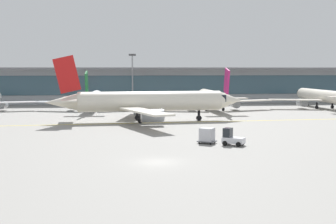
{
  "coord_description": "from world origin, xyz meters",
  "views": [
    {
      "loc": [
        -4.2,
        -44.8,
        9.29
      ],
      "look_at": [
        3.64,
        21.17,
        3.0
      ],
      "focal_mm": 49.03,
      "sensor_mm": 36.0,
      "label": 1
    }
  ],
  "objects_px": {
    "gate_airplane_2": "(93,99)",
    "cargo_dolly_lead": "(207,135)",
    "gate_airplane_3": "(213,98)",
    "gate_airplane_4": "(322,96)",
    "apron_light_mast_1": "(132,77)",
    "baggage_tug": "(232,138)",
    "taxiing_regional_jet": "(148,102)"
  },
  "relations": [
    {
      "from": "gate_airplane_2",
      "to": "cargo_dolly_lead",
      "type": "bearing_deg",
      "value": -157.62
    },
    {
      "from": "gate_airplane_2",
      "to": "gate_airplane_3",
      "type": "xyz_separation_m",
      "value": [
        26.89,
        -2.31,
        0.18
      ]
    },
    {
      "from": "gate_airplane_4",
      "to": "gate_airplane_3",
      "type": "bearing_deg",
      "value": 92.43
    },
    {
      "from": "gate_airplane_2",
      "to": "gate_airplane_4",
      "type": "height_order",
      "value": "gate_airplane_4"
    },
    {
      "from": "apron_light_mast_1",
      "to": "gate_airplane_3",
      "type": "bearing_deg",
      "value": -46.1
    },
    {
      "from": "apron_light_mast_1",
      "to": "baggage_tug",
      "type": "bearing_deg",
      "value": -81.82
    },
    {
      "from": "gate_airplane_2",
      "to": "taxiing_regional_jet",
      "type": "relative_size",
      "value": 0.77
    },
    {
      "from": "gate_airplane_2",
      "to": "baggage_tug",
      "type": "xyz_separation_m",
      "value": [
        18.86,
        -49.15,
        -1.77
      ]
    },
    {
      "from": "gate_airplane_4",
      "to": "cargo_dolly_lead",
      "type": "xyz_separation_m",
      "value": [
        -37.23,
        -46.98,
        -1.79
      ]
    },
    {
      "from": "gate_airplane_2",
      "to": "gate_airplane_4",
      "type": "distance_m",
      "value": 53.39
    },
    {
      "from": "gate_airplane_2",
      "to": "taxiing_regional_jet",
      "type": "bearing_deg",
      "value": -151.55
    },
    {
      "from": "cargo_dolly_lead",
      "to": "gate_airplane_2",
      "type": "bearing_deg",
      "value": 142.88
    },
    {
      "from": "gate_airplane_2",
      "to": "gate_airplane_3",
      "type": "bearing_deg",
      "value": -91.38
    },
    {
      "from": "gate_airplane_2",
      "to": "cargo_dolly_lead",
      "type": "distance_m",
      "value": 50.03
    },
    {
      "from": "gate_airplane_4",
      "to": "baggage_tug",
      "type": "distance_m",
      "value": 59.82
    },
    {
      "from": "taxiing_regional_jet",
      "to": "cargo_dolly_lead",
      "type": "bearing_deg",
      "value": -80.56
    },
    {
      "from": "taxiing_regional_jet",
      "to": "cargo_dolly_lead",
      "type": "xyz_separation_m",
      "value": [
        5.56,
        -24.51,
        -2.43
      ]
    },
    {
      "from": "taxiing_regional_jet",
      "to": "apron_light_mast_1",
      "type": "xyz_separation_m",
      "value": [
        -1.08,
        38.55,
        3.74
      ]
    },
    {
      "from": "gate_airplane_2",
      "to": "baggage_tug",
      "type": "height_order",
      "value": "gate_airplane_2"
    },
    {
      "from": "gate_airplane_3",
      "to": "cargo_dolly_lead",
      "type": "distance_m",
      "value": 46.31
    },
    {
      "from": "gate_airplane_4",
      "to": "apron_light_mast_1",
      "type": "xyz_separation_m",
      "value": [
        -43.86,
        16.08,
        4.38
      ]
    },
    {
      "from": "cargo_dolly_lead",
      "to": "apron_light_mast_1",
      "type": "height_order",
      "value": "apron_light_mast_1"
    },
    {
      "from": "taxiing_regional_jet",
      "to": "gate_airplane_4",
      "type": "bearing_deg",
      "value": 24.38
    },
    {
      "from": "baggage_tug",
      "to": "cargo_dolly_lead",
      "type": "height_order",
      "value": "baggage_tug"
    },
    {
      "from": "gate_airplane_4",
      "to": "cargo_dolly_lead",
      "type": "height_order",
      "value": "gate_airplane_4"
    },
    {
      "from": "taxiing_regional_jet",
      "to": "baggage_tug",
      "type": "bearing_deg",
      "value": -75.93
    },
    {
      "from": "gate_airplane_3",
      "to": "gate_airplane_4",
      "type": "height_order",
      "value": "same"
    },
    {
      "from": "baggage_tug",
      "to": "cargo_dolly_lead",
      "type": "xyz_separation_m",
      "value": [
        -2.7,
        1.82,
        0.16
      ]
    },
    {
      "from": "cargo_dolly_lead",
      "to": "apron_light_mast_1",
      "type": "distance_m",
      "value": 63.71
    },
    {
      "from": "gate_airplane_2",
      "to": "cargo_dolly_lead",
      "type": "xyz_separation_m",
      "value": [
        16.16,
        -47.33,
        -1.61
      ]
    },
    {
      "from": "gate_airplane_2",
      "to": "taxiing_regional_jet",
      "type": "xyz_separation_m",
      "value": [
        10.6,
        -22.81,
        0.81
      ]
    },
    {
      "from": "taxiing_regional_jet",
      "to": "baggage_tug",
      "type": "relative_size",
      "value": 11.93
    }
  ]
}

